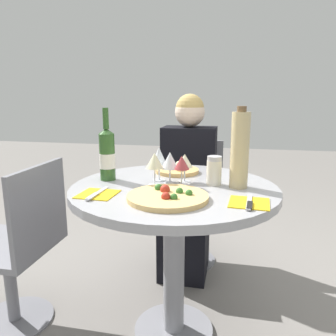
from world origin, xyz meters
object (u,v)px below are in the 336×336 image
(chair_empty_side, at_px, (18,250))
(chair_behind_diner, at_px, (190,203))
(seated_diner, at_px, (187,192))
(pizza_large, at_px, (168,196))
(dining_table, at_px, (174,216))
(tall_carafe, at_px, (240,150))
(wine_bottle, at_px, (107,154))

(chair_empty_side, bearing_deg, chair_behind_diner, -39.32)
(chair_behind_diner, distance_m, seated_diner, 0.19)
(chair_empty_side, distance_m, pizza_large, 0.87)
(dining_table, distance_m, chair_behind_diner, 0.83)
(chair_empty_side, relative_size, tall_carafe, 2.37)
(dining_table, relative_size, chair_behind_diner, 1.11)
(pizza_large, relative_size, tall_carafe, 0.91)
(dining_table, xyz_separation_m, seated_diner, (-0.04, 0.66, -0.08))
(seated_diner, bearing_deg, wine_bottle, 64.20)
(seated_diner, xyz_separation_m, wine_bottle, (-0.30, -0.62, 0.35))
(chair_behind_diner, relative_size, pizza_large, 2.62)
(seated_diner, relative_size, pizza_large, 3.63)
(seated_diner, xyz_separation_m, tall_carafe, (0.32, -0.63, 0.40))
(pizza_large, height_order, wine_bottle, wine_bottle)
(pizza_large, relative_size, wine_bottle, 0.94)
(dining_table, distance_m, tall_carafe, 0.42)
(chair_empty_side, distance_m, wine_bottle, 0.66)
(seated_diner, relative_size, wine_bottle, 3.40)
(wine_bottle, bearing_deg, tall_carafe, -0.96)
(seated_diner, height_order, tall_carafe, seated_diner)
(chair_behind_diner, relative_size, chair_empty_side, 1.00)
(chair_behind_diner, xyz_separation_m, tall_carafe, (0.32, -0.77, 0.52))
(chair_behind_diner, distance_m, pizza_large, 1.07)
(dining_table, bearing_deg, chair_behind_diner, 92.55)
(pizza_large, bearing_deg, dining_table, 93.41)
(pizza_large, xyz_separation_m, wine_bottle, (-0.35, 0.24, 0.11))
(pizza_large, distance_m, wine_bottle, 0.44)
(dining_table, height_order, pizza_large, pizza_large)
(chair_behind_diner, bearing_deg, wine_bottle, 68.55)
(dining_table, xyz_separation_m, chair_behind_diner, (-0.04, 0.81, -0.21))
(seated_diner, distance_m, wine_bottle, 0.77)
(seated_diner, bearing_deg, tall_carafe, 116.93)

